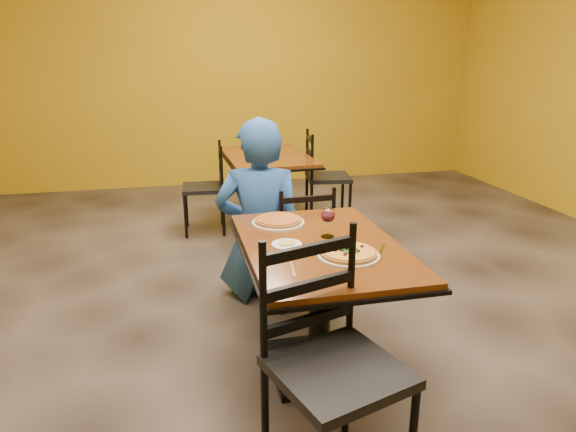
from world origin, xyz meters
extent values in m
cube|color=black|center=(0.00, 0.00, 0.00)|extent=(7.00, 8.00, 0.01)
cube|color=#B68D14|center=(0.00, 4.00, 1.50)|extent=(7.00, 0.01, 3.00)
cube|color=#64350F|center=(0.00, -0.50, 0.73)|extent=(0.80, 1.20, 0.03)
cube|color=black|center=(0.00, -0.50, 0.71)|extent=(0.83, 1.23, 0.02)
cylinder|color=black|center=(0.00, -0.50, 0.37)|extent=(0.12, 0.12, 0.66)
cube|color=black|center=(0.00, -0.50, 0.02)|extent=(0.55, 0.55, 0.04)
cube|color=#64350F|center=(0.19, 2.01, 0.74)|extent=(0.82, 1.21, 0.03)
cube|color=black|center=(0.19, 2.01, 0.71)|extent=(0.85, 1.24, 0.02)
cylinder|color=black|center=(0.19, 2.01, 0.37)|extent=(0.12, 0.12, 0.66)
cube|color=black|center=(0.19, 2.01, 0.02)|extent=(0.56, 0.56, 0.04)
imported|color=#1C4A9A|center=(-0.15, 0.51, 0.65)|extent=(0.72, 0.56, 1.30)
cylinder|color=white|center=(0.08, -0.70, 0.76)|extent=(0.31, 0.31, 0.01)
cylinder|color=#8A2E0A|center=(0.08, -0.70, 0.77)|extent=(0.28, 0.28, 0.02)
cylinder|color=white|center=(-0.15, -0.12, 0.76)|extent=(0.31, 0.31, 0.01)
cylinder|color=#B88123|center=(-0.15, -0.12, 0.77)|extent=(0.28, 0.28, 0.02)
cylinder|color=white|center=(-0.18, -0.49, 0.76)|extent=(0.16, 0.16, 0.01)
cylinder|color=tan|center=(-0.18, -0.49, 0.76)|extent=(0.09, 0.09, 0.01)
cube|color=silver|center=(-0.22, -0.79, 0.75)|extent=(0.04, 0.19, 0.00)
cube|color=silver|center=(0.27, -0.67, 0.75)|extent=(0.12, 0.19, 0.00)
camera|label=1|loc=(-0.74, -2.93, 1.71)|focal=31.96mm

